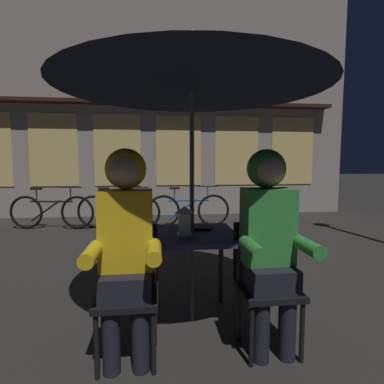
# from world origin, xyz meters

# --- Properties ---
(ground_plane) EXTENTS (60.00, 60.00, 0.00)m
(ground_plane) POSITION_xyz_m (0.00, 0.00, 0.00)
(ground_plane) COLOR #2D2B28
(cafe_table) EXTENTS (0.72, 0.72, 0.74)m
(cafe_table) POSITION_xyz_m (0.00, 0.00, 0.64)
(cafe_table) COLOR navy
(cafe_table) RESTS_ON ground_plane
(patio_umbrella) EXTENTS (2.10, 2.10, 2.31)m
(patio_umbrella) POSITION_xyz_m (0.00, 0.00, 2.06)
(patio_umbrella) COLOR #4C4C51
(patio_umbrella) RESTS_ON ground_plane
(lantern) EXTENTS (0.11, 0.11, 0.23)m
(lantern) POSITION_xyz_m (-0.07, -0.08, 0.86)
(lantern) COLOR white
(lantern) RESTS_ON cafe_table
(chair_left) EXTENTS (0.40, 0.40, 0.87)m
(chair_left) POSITION_xyz_m (-0.48, -0.37, 0.49)
(chair_left) COLOR black
(chair_left) RESTS_ON ground_plane
(chair_right) EXTENTS (0.40, 0.40, 0.87)m
(chair_right) POSITION_xyz_m (0.48, -0.37, 0.49)
(chair_right) COLOR black
(chair_right) RESTS_ON ground_plane
(person_left_hooded) EXTENTS (0.45, 0.56, 1.40)m
(person_left_hooded) POSITION_xyz_m (-0.48, -0.43, 0.85)
(person_left_hooded) COLOR black
(person_left_hooded) RESTS_ON ground_plane
(person_right_hooded) EXTENTS (0.45, 0.56, 1.40)m
(person_right_hooded) POSITION_xyz_m (0.48, -0.43, 0.85)
(person_right_hooded) COLOR black
(person_right_hooded) RESTS_ON ground_plane
(shopfront_building) EXTENTS (10.00, 0.93, 6.20)m
(shopfront_building) POSITION_xyz_m (-0.46, 5.40, 3.09)
(shopfront_building) COLOR #9E9389
(shopfront_building) RESTS_ON ground_plane
(bicycle_nearest) EXTENTS (1.67, 0.28, 0.84)m
(bicycle_nearest) POSITION_xyz_m (-2.33, 3.78, 0.35)
(bicycle_nearest) COLOR black
(bicycle_nearest) RESTS_ON ground_plane
(bicycle_second) EXTENTS (1.66, 0.35, 0.84)m
(bicycle_second) POSITION_xyz_m (-1.03, 3.67, 0.35)
(bicycle_second) COLOR black
(bicycle_second) RESTS_ON ground_plane
(bicycle_third) EXTENTS (1.68, 0.08, 0.84)m
(bicycle_third) POSITION_xyz_m (0.37, 3.65, 0.35)
(bicycle_third) COLOR black
(bicycle_third) RESTS_ON ground_plane
(book) EXTENTS (0.23, 0.19, 0.02)m
(book) POSITION_xyz_m (0.09, 0.13, 0.75)
(book) COLOR black
(book) RESTS_ON cafe_table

